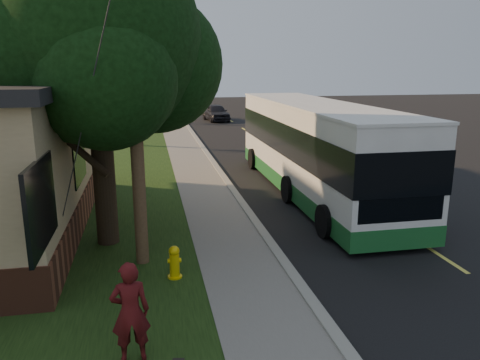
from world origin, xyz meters
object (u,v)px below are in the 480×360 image
at_px(transit_bus, 315,146).
at_px(dumpster, 32,171).
at_px(distant_car, 216,112).
at_px(leafy_tree, 96,43).
at_px(fire_hydrant, 174,262).
at_px(bare_tree_near, 139,110).
at_px(skateboarder, 130,312).
at_px(traffic_signal, 185,82).
at_px(utility_pole, 132,66).
at_px(bare_tree_far, 147,98).

xyz_separation_m(transit_bus, dumpster, (-10.34, 2.52, -1.03)).
relative_size(transit_bus, distant_car, 2.94).
relative_size(leafy_tree, dumpster, 4.41).
height_order(fire_hydrant, bare_tree_near, bare_tree_near).
xyz_separation_m(leafy_tree, skateboarder, (0.73, -5.51, -4.26)).
bearing_deg(transit_bus, distant_car, 90.39).
relative_size(transit_bus, dumpster, 6.97).
xyz_separation_m(traffic_signal, distant_car, (2.25, -3.85, -2.45)).
height_order(fire_hydrant, dumpster, dumpster).
bearing_deg(bare_tree_near, dumpster, -113.24).
bearing_deg(utility_pole, distant_car, 78.26).
xyz_separation_m(utility_pole, leafy_tree, (-0.87, 1.66, 0.54)).
bearing_deg(dumpster, bare_tree_near, 66.76).
distance_m(leafy_tree, skateboarder, 7.01).
xyz_separation_m(bare_tree_far, skateboarder, (-0.44, -32.86, -1.10)).
bearing_deg(skateboarder, fire_hydrant, -111.08).
distance_m(fire_hydrant, bare_tree_far, 30.04).
relative_size(utility_pole, bare_tree_far, 2.25).
bearing_deg(dumpster, leafy_tree, -62.36).
bearing_deg(fire_hydrant, utility_pole, 125.38).
bearing_deg(leafy_tree, fire_hydrant, -59.33).
distance_m(dumpster, distant_car, 23.60).
bearing_deg(fire_hydrant, skateboarder, -106.37).
bearing_deg(bare_tree_far, traffic_signal, 48.81).
height_order(utility_pole, distant_car, utility_pole).
bearing_deg(distant_car, bare_tree_near, -123.52).
distance_m(leafy_tree, bare_tree_far, 27.56).
relative_size(fire_hydrant, utility_pole, 0.08).
distance_m(utility_pole, leafy_tree, 1.94).
bearing_deg(leafy_tree, bare_tree_near, 87.50).
height_order(bare_tree_far, skateboarder, bare_tree_far).
relative_size(utility_pole, transit_bus, 0.74).
height_order(bare_tree_near, skateboarder, bare_tree_near).
xyz_separation_m(transit_bus, skateboarder, (-6.35, -9.21, -0.87)).
height_order(traffic_signal, dumpster, traffic_signal).
height_order(bare_tree_near, bare_tree_far, bare_tree_near).
height_order(bare_tree_far, transit_bus, bare_tree_far).
relative_size(utility_pole, bare_tree_near, 2.11).
relative_size(fire_hydrant, transit_bus, 0.06).
height_order(utility_pole, skateboarder, utility_pole).
bearing_deg(transit_bus, leafy_tree, -152.46).
height_order(transit_bus, skateboarder, transit_bus).
bearing_deg(distant_car, fire_hydrant, -106.35).
height_order(bare_tree_near, transit_bus, bare_tree_near).
height_order(leafy_tree, transit_bus, leafy_tree).
relative_size(leafy_tree, bare_tree_near, 1.81).
bearing_deg(bare_tree_far, utility_pole, -90.60).
relative_size(utility_pole, skateboarder, 5.42).
bearing_deg(skateboarder, traffic_signal, -100.81).
distance_m(traffic_signal, transit_bus, 27.80).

